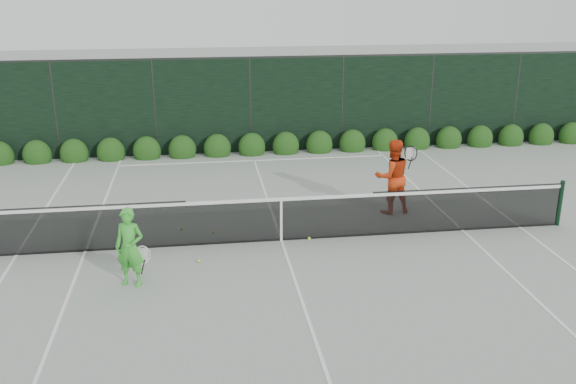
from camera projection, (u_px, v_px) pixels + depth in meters
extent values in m
plane|color=gray|center=(281.00, 240.00, 13.88)|extent=(80.00, 80.00, 0.00)
cylinder|color=black|center=(560.00, 203.00, 14.57)|extent=(0.10, 0.10, 1.07)
cube|color=black|center=(79.00, 229.00, 13.16)|extent=(4.40, 0.01, 1.02)
cube|color=black|center=(281.00, 220.00, 13.73)|extent=(4.00, 0.01, 0.96)
cube|color=black|center=(468.00, 209.00, 14.28)|extent=(4.40, 0.01, 1.02)
cube|color=white|center=(281.00, 199.00, 13.58)|extent=(12.80, 0.03, 0.07)
cube|color=black|center=(281.00, 240.00, 13.88)|extent=(12.80, 0.02, 0.04)
cube|color=white|center=(281.00, 221.00, 13.74)|extent=(0.05, 0.03, 0.91)
imported|color=green|center=(130.00, 247.00, 11.67)|extent=(0.63, 0.52, 1.50)
torus|color=beige|center=(142.00, 255.00, 11.86)|extent=(0.30, 0.07, 0.30)
cylinder|color=black|center=(143.00, 267.00, 11.93)|extent=(0.10, 0.03, 0.30)
imported|color=red|center=(392.00, 177.00, 15.26)|extent=(0.94, 0.77, 1.81)
torus|color=black|center=(411.00, 153.00, 14.92)|extent=(0.27, 0.18, 0.30)
cylinder|color=black|center=(410.00, 163.00, 15.00)|extent=(0.10, 0.03, 0.30)
cube|color=white|center=(17.00, 255.00, 13.14)|extent=(0.06, 23.77, 0.01)
cube|color=white|center=(519.00, 227.00, 14.62)|extent=(0.06, 23.77, 0.01)
cube|color=white|center=(85.00, 251.00, 13.33)|extent=(0.06, 23.77, 0.01)
cube|color=white|center=(462.00, 230.00, 14.43)|extent=(0.06, 23.77, 0.01)
cube|color=white|center=(241.00, 123.00, 25.03)|extent=(11.03, 0.06, 0.01)
cube|color=white|center=(254.00, 160.00, 19.88)|extent=(8.23, 0.06, 0.01)
cube|color=white|center=(281.00, 240.00, 13.88)|extent=(0.06, 12.80, 0.01)
cube|color=black|center=(250.00, 106.00, 20.44)|extent=(32.00, 0.06, 3.00)
cube|color=#262826|center=(249.00, 57.00, 19.95)|extent=(32.00, 0.06, 0.06)
cylinder|color=#262826|center=(55.00, 111.00, 19.63)|extent=(0.08, 0.08, 3.00)
cylinder|color=#262826|center=(155.00, 109.00, 20.03)|extent=(0.08, 0.08, 3.00)
cylinder|color=#262826|center=(250.00, 106.00, 20.44)|extent=(0.08, 0.08, 3.00)
cylinder|color=#262826|center=(342.00, 104.00, 20.84)|extent=(0.08, 0.08, 3.00)
cylinder|color=#262826|center=(431.00, 101.00, 21.24)|extent=(0.08, 0.08, 3.00)
cylinder|color=#262826|center=(516.00, 99.00, 21.64)|extent=(0.08, 0.08, 3.00)
ellipsoid|color=#16360E|center=(0.00, 156.00, 19.48)|extent=(0.86, 0.65, 0.94)
ellipsoid|color=#16360E|center=(37.00, 155.00, 19.63)|extent=(0.86, 0.65, 0.94)
ellipsoid|color=#16360E|center=(74.00, 154.00, 19.77)|extent=(0.86, 0.65, 0.94)
ellipsoid|color=#16360E|center=(111.00, 152.00, 19.92)|extent=(0.86, 0.65, 0.94)
ellipsoid|color=#16360E|center=(147.00, 151.00, 20.07)|extent=(0.86, 0.65, 0.94)
ellipsoid|color=#16360E|center=(182.00, 150.00, 20.22)|extent=(0.86, 0.65, 0.94)
ellipsoid|color=#16360E|center=(217.00, 148.00, 20.37)|extent=(0.86, 0.65, 0.94)
ellipsoid|color=#16360E|center=(252.00, 147.00, 20.51)|extent=(0.86, 0.65, 0.94)
ellipsoid|color=#16360E|center=(286.00, 146.00, 20.66)|extent=(0.86, 0.65, 0.94)
ellipsoid|color=#16360E|center=(319.00, 145.00, 20.81)|extent=(0.86, 0.65, 0.94)
ellipsoid|color=#16360E|center=(352.00, 144.00, 20.96)|extent=(0.86, 0.65, 0.94)
ellipsoid|color=#16360E|center=(385.00, 142.00, 21.10)|extent=(0.86, 0.65, 0.94)
ellipsoid|color=#16360E|center=(417.00, 141.00, 21.25)|extent=(0.86, 0.65, 0.94)
ellipsoid|color=#16360E|center=(449.00, 140.00, 21.40)|extent=(0.86, 0.65, 0.94)
ellipsoid|color=#16360E|center=(480.00, 139.00, 21.55)|extent=(0.86, 0.65, 0.94)
ellipsoid|color=#16360E|center=(511.00, 138.00, 21.69)|extent=(0.86, 0.65, 0.94)
ellipsoid|color=#16360E|center=(541.00, 137.00, 21.84)|extent=(0.86, 0.65, 0.94)
ellipsoid|color=#16360E|center=(571.00, 136.00, 21.99)|extent=(0.86, 0.65, 0.94)
sphere|color=#DAF336|center=(199.00, 261.00, 12.81)|extent=(0.07, 0.07, 0.07)
sphere|color=#DAF336|center=(309.00, 239.00, 13.90)|extent=(0.07, 0.07, 0.07)
sphere|color=#DAF336|center=(181.00, 229.00, 14.42)|extent=(0.07, 0.07, 0.07)
sphere|color=#DAF336|center=(213.00, 232.00, 14.24)|extent=(0.07, 0.07, 0.07)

